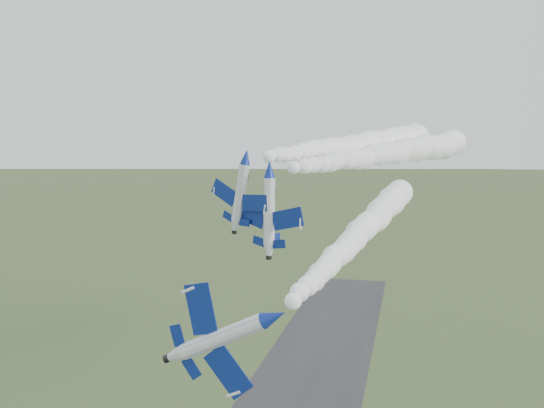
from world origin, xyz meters
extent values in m
cylinder|color=silver|center=(8.17, -1.42, 34.29)|extent=(3.12, 9.36, 2.19)
cone|color=navy|center=(7.57, -7.19, 34.29)|extent=(2.42, 2.62, 2.19)
cone|color=silver|center=(8.75, 4.12, 34.29)|extent=(2.38, 2.18, 2.19)
cylinder|color=black|center=(8.86, 5.21, 34.29)|extent=(1.17, 0.77, 1.11)
ellipsoid|color=black|center=(8.48, -3.83, 34.55)|extent=(1.78, 3.28, 1.46)
cube|color=navy|center=(6.71, -0.39, 37.18)|extent=(2.56, 2.85, 4.60)
cube|color=navy|center=(9.52, -0.68, 31.26)|extent=(2.56, 2.85, 4.60)
cube|color=navy|center=(7.90, 3.22, 35.87)|extent=(1.16, 1.30, 2.02)
cube|color=navy|center=(9.40, 3.07, 32.71)|extent=(1.16, 1.30, 2.02)
cube|color=navy|center=(9.90, 2.75, 34.90)|extent=(2.40, 1.97, 1.16)
cylinder|color=silver|center=(-0.94, 21.73, 48.37)|extent=(4.59, 7.58, 1.60)
cone|color=navy|center=(-2.91, 17.36, 48.37)|extent=(2.28, 2.47, 1.60)
cone|color=silver|center=(0.96, 25.93, 48.37)|extent=(2.13, 2.14, 1.60)
cylinder|color=black|center=(1.33, 26.75, 48.37)|extent=(0.96, 0.83, 0.81)
ellipsoid|color=black|center=(-1.65, 19.91, 48.87)|extent=(2.05, 2.81, 1.07)
cube|color=navy|center=(-3.08, 23.49, 48.79)|extent=(4.63, 3.66, 0.97)
cube|color=navy|center=(1.76, 21.31, 47.68)|extent=(4.63, 3.66, 0.97)
cube|color=navy|center=(-0.66, 25.77, 48.66)|extent=(2.04, 1.64, 0.46)
cube|color=navy|center=(1.92, 24.61, 48.07)|extent=(2.04, 1.64, 0.46)
cube|color=navy|center=(0.76, 24.89, 49.52)|extent=(1.06, 1.53, 1.97)
cylinder|color=silver|center=(2.46, 20.81, 46.82)|extent=(4.79, 8.35, 1.53)
cone|color=navy|center=(0.31, 15.92, 46.82)|extent=(2.29, 2.64, 1.53)
cone|color=silver|center=(4.52, 25.51, 46.82)|extent=(2.13, 2.27, 1.53)
cylinder|color=black|center=(4.92, 26.43, 46.82)|extent=(0.95, 0.86, 0.77)
ellipsoid|color=black|center=(1.59, 18.82, 47.39)|extent=(2.10, 3.06, 1.02)
cube|color=navy|center=(0.01, 22.76, 46.70)|extent=(5.21, 4.07, 0.19)
cube|color=navy|center=(5.54, 20.33, 46.64)|extent=(5.21, 4.07, 0.19)
cube|color=navy|center=(2.68, 25.33, 46.84)|extent=(2.29, 1.82, 0.12)
cube|color=navy|center=(5.63, 24.03, 46.81)|extent=(2.29, 1.82, 0.12)
cube|color=navy|center=(4.07, 24.45, 48.13)|extent=(0.78, 1.53, 2.22)
camera|label=1|loc=(20.44, -54.83, 50.83)|focal=40.00mm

